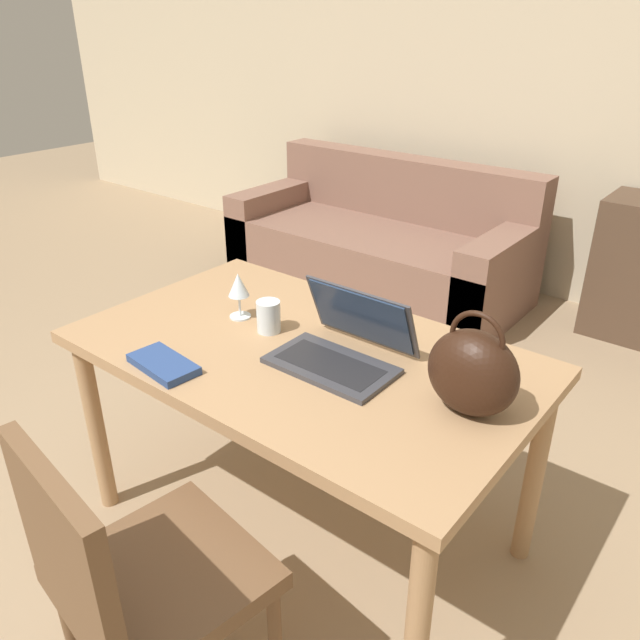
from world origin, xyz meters
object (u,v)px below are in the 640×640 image
object	(u,v)px
couch	(380,247)
handbag	(473,372)
laptop	(345,342)
drinking_glass	(269,316)
chair	(133,577)
wine_glass	(238,287)

from	to	relation	value
couch	handbag	bearing A→B (deg)	-51.56
laptop	drinking_glass	distance (m)	0.30
chair	handbag	size ratio (longest dim) A/B	3.08
chair	couch	world-z (taller)	chair
couch	handbag	world-z (taller)	handbag
couch	handbag	distance (m)	2.59
chair	wine_glass	xyz separation A→B (m)	(-0.43, 0.80, 0.34)
chair	couch	bearing A→B (deg)	120.82
drinking_glass	handbag	distance (m)	0.72
wine_glass	handbag	bearing A→B (deg)	-1.67
laptop	wine_glass	size ratio (longest dim) A/B	2.31
couch	drinking_glass	world-z (taller)	drinking_glass
chair	wine_glass	bearing A→B (deg)	126.84
handbag	chair	bearing A→B (deg)	-119.04
laptop	couch	bearing A→B (deg)	120.58
couch	wine_glass	xyz separation A→B (m)	(0.71, -1.95, 0.56)
couch	chair	bearing A→B (deg)	-67.43
chair	wine_glass	size ratio (longest dim) A/B	5.55
chair	drinking_glass	world-z (taller)	chair
wine_glass	drinking_glass	bearing A→B (deg)	-5.51
wine_glass	couch	bearing A→B (deg)	109.94
drinking_glass	wine_glass	xyz separation A→B (m)	(-0.15, 0.01, 0.06)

